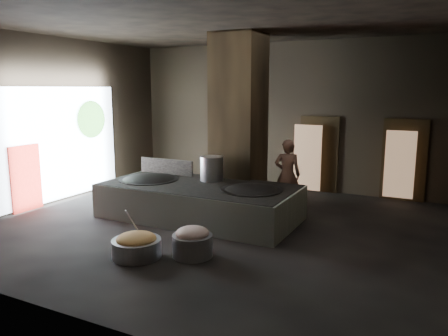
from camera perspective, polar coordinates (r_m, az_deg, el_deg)
The scene contains 27 objects.
floor at distance 10.16m, azimuth -1.19°, elevation -7.75°, with size 10.00×9.00×0.10m, color black.
ceiling at distance 9.76m, azimuth -1.30°, elevation 18.86°, with size 10.00×9.00×0.10m, color black.
back_wall at distance 13.86m, azimuth 7.74°, elevation 6.72°, with size 10.00×0.10×4.50m, color black.
front_wall at distance 6.10m, azimuth -21.88°, elevation 1.54°, with size 10.00×0.10×4.50m, color black.
left_wall at distance 12.87m, azimuth -21.59°, elevation 5.82°, with size 0.10×9.00×4.50m, color black.
pillar at distance 11.52m, azimuth 1.92°, elevation 6.09°, with size 1.20×1.20×4.50m, color black.
hearth_platform at distance 10.62m, azimuth -3.26°, elevation -4.38°, with size 4.70×2.25×0.82m, color silver.
platform_cap at distance 10.52m, azimuth -3.29°, elevation -2.24°, with size 4.60×2.21×0.03m, color black.
wok_left at distance 11.28m, azimuth -9.79°, elevation -1.85°, with size 1.48×1.48×0.41m, color black.
wok_left_rim at distance 11.27m, azimuth -9.80°, elevation -1.50°, with size 1.51×1.51×0.05m, color black.
wok_right at distance 9.99m, azimuth 3.58°, elevation -3.31°, with size 1.38×1.38×0.39m, color black.
wok_right_rim at distance 9.97m, azimuth 3.59°, elevation -2.92°, with size 1.41×1.41×0.05m, color black.
stock_pot at distance 10.91m, azimuth -1.62°, elevation -0.09°, with size 0.57×0.57×0.61m, color #AFB0B7.
splash_guard at distance 11.87m, azimuth -7.53°, elevation 0.19°, with size 1.64×0.06×0.41m, color black.
cook at distance 11.35m, azimuth 8.26°, elevation -0.87°, with size 0.67×0.43×1.83m, color #8A5B46.
veg_basin at distance 8.44m, azimuth -11.33°, elevation -10.22°, with size 0.92×0.92×0.34m, color gray.
veg_fill at distance 8.38m, azimuth -11.38°, elevation -9.06°, with size 0.75×0.75×0.23m, color #A1A54F.
ladle at distance 8.52m, azimuth -11.60°, elevation -7.33°, with size 0.03×0.03×0.72m, color #AFB0B7.
meat_basin at distance 8.32m, azimuth -4.13°, elevation -10.05°, with size 0.76×0.76×0.42m, color gray.
meat_fill at distance 8.24m, azimuth -4.16°, elevation -8.47°, with size 0.63×0.63×0.24m, color tan.
doorway_near at distance 13.54m, azimuth 12.28°, elevation 1.59°, with size 1.18×0.08×2.38m, color black.
doorway_near_glow at distance 13.38m, azimuth 10.83°, elevation 1.33°, with size 0.84×0.04×1.98m, color #8C6647.
doorway_far at distance 13.15m, azimuth 22.43°, elevation 0.79°, with size 1.18×0.08×2.38m, color black.
doorway_far_glow at distance 12.89m, azimuth 21.96°, elevation 0.42°, with size 0.79×0.04×1.86m, color #8C6647.
left_opening at distance 12.99m, azimuth -20.45°, elevation 3.04°, with size 0.04×4.20×3.10m, color white.
pavilion_sliver at distance 12.22m, azimuth -24.47°, elevation -1.23°, with size 0.05×0.90×1.70m, color maroon.
tree_silhouette at distance 13.63m, azimuth -16.92°, elevation 6.10°, with size 0.28×1.10×1.10m, color #194714.
Camera 1 is at (4.57, -8.51, 3.11)m, focal length 35.00 mm.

